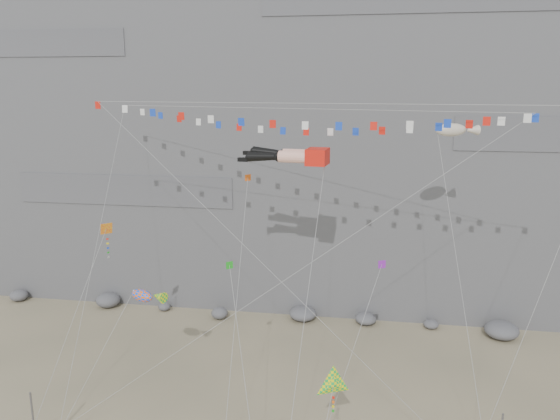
# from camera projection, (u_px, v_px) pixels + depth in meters

# --- Properties ---
(cliff) EXTENTS (80.00, 28.00, 50.00)m
(cliff) POSITION_uv_depth(u_px,v_px,m) (321.00, 59.00, 61.51)
(cliff) COLOR slate
(cliff) RESTS_ON ground
(talus_boulders) EXTENTS (60.00, 3.00, 1.20)m
(talus_boulders) POSITION_uv_depth(u_px,v_px,m) (303.00, 314.00, 52.47)
(talus_boulders) COLOR slate
(talus_boulders) RESTS_ON ground
(legs_kite) EXTENTS (6.64, 17.06, 23.03)m
(legs_kite) POSITION_uv_depth(u_px,v_px,m) (293.00, 156.00, 39.13)
(legs_kite) COLOR red
(legs_kite) RESTS_ON ground
(flag_banner_upper) EXTENTS (31.24, 16.94, 27.35)m
(flag_banner_upper) POSITION_uv_depth(u_px,v_px,m) (294.00, 109.00, 40.51)
(flag_banner_upper) COLOR red
(flag_banner_upper) RESTS_ON ground
(flag_banner_lower) EXTENTS (34.22, 9.81, 24.19)m
(flag_banner_lower) POSITION_uv_depth(u_px,v_px,m) (322.00, 104.00, 36.16)
(flag_banner_lower) COLOR red
(flag_banner_lower) RESTS_ON ground
(harlequin_kite) EXTENTS (2.59, 10.29, 15.05)m
(harlequin_kite) POSITION_uv_depth(u_px,v_px,m) (106.00, 229.00, 40.04)
(harlequin_kite) COLOR red
(harlequin_kite) RESTS_ON ground
(fish_windsock) EXTENTS (4.95, 8.87, 11.20)m
(fish_windsock) POSITION_uv_depth(u_px,v_px,m) (142.00, 296.00, 38.53)
(fish_windsock) COLOR #FB5F0C
(fish_windsock) RESTS_ON ground
(delta_kite) EXTENTS (2.17, 4.68, 7.55)m
(delta_kite) POSITION_uv_depth(u_px,v_px,m) (334.00, 385.00, 30.22)
(delta_kite) COLOR #FFEA0D
(delta_kite) RESTS_ON ground
(blimp_windsock) EXTENTS (3.70, 13.09, 22.35)m
(blimp_windsock) POSITION_uv_depth(u_px,v_px,m) (451.00, 131.00, 39.32)
(blimp_windsock) COLOR beige
(blimp_windsock) RESTS_ON ground
(small_kite_a) EXTENTS (2.13, 15.38, 21.13)m
(small_kite_a) POSITION_uv_depth(u_px,v_px,m) (247.00, 183.00, 41.76)
(small_kite_a) COLOR orange
(small_kite_a) RESTS_ON ground
(small_kite_b) EXTENTS (4.62, 11.00, 14.85)m
(small_kite_b) POSITION_uv_depth(u_px,v_px,m) (381.00, 267.00, 37.64)
(small_kite_b) COLOR purple
(small_kite_b) RESTS_ON ground
(small_kite_c) EXTENTS (4.43, 9.53, 14.25)m
(small_kite_c) POSITION_uv_depth(u_px,v_px,m) (230.00, 269.00, 35.72)
(small_kite_c) COLOR #18A01B
(small_kite_c) RESTS_ON ground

